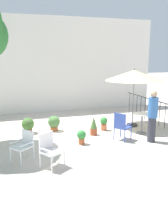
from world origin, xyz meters
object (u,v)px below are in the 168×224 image
potted_plant_0 (94,126)px  potted_plant_3 (104,123)px  patio_umbrella_0 (134,76)px  potted_plant_1 (82,136)px  cafe_table_0 (142,120)px  potted_plant_5 (28,125)px  patio_chair_1 (122,125)px  patio_chair_0 (50,148)px  standing_person (152,116)px  potted_plant_2 (54,123)px  potted_plant_4 (153,122)px  patio_chair_2 (24,144)px

potted_plant_0 → potted_plant_3: bearing=37.1°
patio_umbrella_0 → potted_plant_1: 3.46m
cafe_table_0 → potted_plant_5: size_ratio=1.28×
patio_chair_1 → potted_plant_1: 1.42m
patio_chair_0 → standing_person: size_ratio=0.52×
potted_plant_2 → patio_umbrella_0: bearing=-5.2°
potted_plant_0 → potted_plant_4: size_ratio=1.57×
potted_plant_5 → potted_plant_1: bearing=-47.6°
patio_chair_2 → potted_plant_0: (2.54, 1.56, -0.15)m
patio_umbrella_0 → patio_chair_1: size_ratio=2.44×
potted_plant_3 → patio_umbrella_0: bearing=9.0°
potted_plant_2 → potted_plant_3: 1.91m
potted_plant_3 → potted_plant_4: 2.01m
patio_chair_0 → standing_person: 3.67m
patio_chair_0 → patio_chair_2: patio_chair_0 is taller
potted_plant_3 → potted_plant_1: bearing=-135.9°
patio_chair_0 → potted_plant_1: bearing=47.1°
patio_chair_2 → potted_plant_3: (3.11, 1.99, -0.20)m
potted_plant_3 → standing_person: 2.06m
patio_umbrella_0 → potted_plant_2: size_ratio=3.98×
patio_chair_2 → standing_person: 4.17m
potted_plant_2 → potted_plant_0: bearing=-36.0°
patio_chair_1 → potted_plant_4: 2.14m
patio_chair_1 → potted_plant_5: patio_chair_1 is taller
patio_chair_1 → potted_plant_1: bearing=178.5°
patio_chair_1 → potted_plant_2: size_ratio=1.63×
patio_chair_2 → potted_plant_4: size_ratio=1.93×
potted_plant_1 → standing_person: size_ratio=0.27×
patio_umbrella_0 → potted_plant_3: (-1.34, -0.21, -1.77)m
potted_plant_2 → standing_person: standing_person is taller
cafe_table_0 → potted_plant_2: size_ratio=1.28×
cafe_table_0 → potted_plant_5: cafe_table_0 is taller
potted_plant_3 → standing_person: bearing=-58.4°
potted_plant_1 → potted_plant_5: bearing=132.4°
patio_umbrella_0 → potted_plant_4: patio_umbrella_0 is taller
potted_plant_2 → potted_plant_3: (1.84, -0.50, -0.04)m
patio_chair_0 → potted_plant_2: bearing=77.8°
patio_chair_1 → patio_chair_2: size_ratio=1.16×
potted_plant_0 → potted_plant_1: (-0.69, -0.79, -0.06)m
patio_chair_0 → patio_chair_1: (2.64, 1.31, 0.03)m
cafe_table_0 → standing_person: size_ratio=0.44×
patio_chair_2 → potted_plant_2: 2.80m
patio_umbrella_0 → potted_plant_0: bearing=-161.4°
patio_chair_1 → potted_plant_5: size_ratio=1.63×
cafe_table_0 → potted_plant_3: 1.44m
potted_plant_1 → potted_plant_2: size_ratio=0.81×
patio_umbrella_0 → potted_plant_1: bearing=-151.1°
cafe_table_0 → potted_plant_4: size_ratio=1.75×
patio_umbrella_0 → potted_plant_2: 3.63m
potted_plant_0 → potted_plant_5: bearing=157.9°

